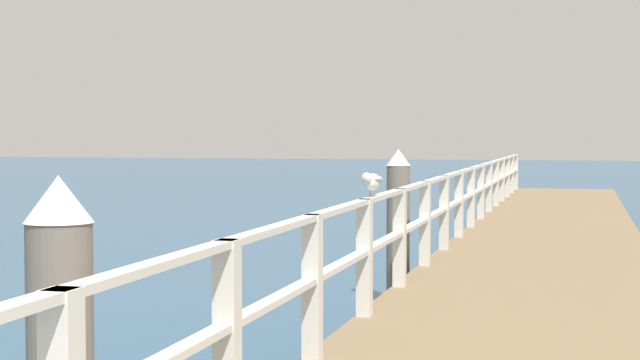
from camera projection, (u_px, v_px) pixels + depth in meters
The scene contains 4 objects.
pier_deck at pixel (547, 258), 14.08m from camera, with size 2.71×27.66×0.53m, color #846B4C.
pier_railing at pixel (459, 196), 14.37m from camera, with size 0.12×26.18×0.98m.
dock_piling_far at pixel (398, 226), 11.68m from camera, with size 0.29×0.29×1.87m.
seagull_foreground at pixel (372, 181), 8.36m from camera, with size 0.19×0.48×0.21m.
Camera 1 is at (0.45, -0.56, 2.04)m, focal length 54.57 mm.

